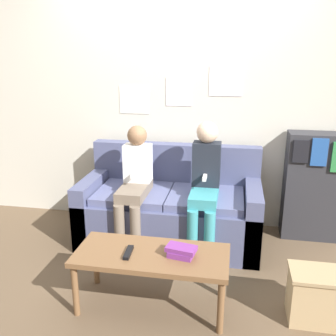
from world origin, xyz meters
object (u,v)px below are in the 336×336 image
(person_left, at_px, (135,181))
(person_right, at_px, (205,182))
(couch, at_px, (171,210))
(coffee_table, at_px, (152,259))
(bookshelf, at_px, (312,186))
(storage_box, at_px, (316,296))
(tv_remote, at_px, (128,252))

(person_left, bearing_deg, person_right, 0.82)
(couch, relative_size, coffee_table, 1.56)
(couch, relative_size, bookshelf, 1.60)
(person_left, bearing_deg, couch, 33.02)
(bookshelf, relative_size, storage_box, 2.80)
(bookshelf, height_order, storage_box, bookshelf)
(coffee_table, xyz_separation_m, person_left, (-0.34, 0.82, 0.26))
(couch, distance_m, storage_box, 1.50)
(storage_box, bearing_deg, person_right, 136.36)
(tv_remote, bearing_deg, coffee_table, 11.35)
(couch, height_order, storage_box, couch)
(bookshelf, xyz_separation_m, storage_box, (-0.16, -1.26, -0.34))
(coffee_table, bearing_deg, person_left, 112.36)
(bookshelf, bearing_deg, coffee_table, -133.78)
(person_left, relative_size, person_right, 0.95)
(tv_remote, bearing_deg, couch, 80.78)
(coffee_table, relative_size, tv_remote, 6.10)
(storage_box, bearing_deg, couch, 140.10)
(person_right, height_order, tv_remote, person_right)
(bookshelf, bearing_deg, person_left, -162.78)
(person_left, xyz_separation_m, bookshelf, (1.60, 0.49, -0.11))
(coffee_table, xyz_separation_m, storage_box, (1.10, 0.05, -0.19))
(coffee_table, xyz_separation_m, tv_remote, (-0.15, -0.04, 0.06))
(coffee_table, xyz_separation_m, person_right, (0.28, 0.83, 0.30))
(person_left, xyz_separation_m, tv_remote, (0.18, -0.86, -0.21))
(couch, xyz_separation_m, tv_remote, (-0.11, -1.05, 0.13))
(tv_remote, distance_m, storage_box, 1.28)
(couch, height_order, coffee_table, couch)
(coffee_table, bearing_deg, person_right, 71.04)
(couch, relative_size, storage_box, 4.49)
(coffee_table, height_order, person_left, person_left)
(coffee_table, distance_m, tv_remote, 0.17)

